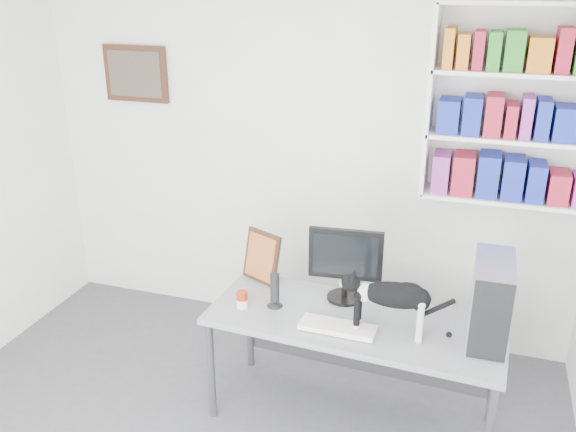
{
  "coord_description": "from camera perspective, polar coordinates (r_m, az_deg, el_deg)",
  "views": [
    {
      "loc": [
        1.23,
        -2.11,
        2.61
      ],
      "look_at": [
        0.05,
        1.53,
        1.08
      ],
      "focal_mm": 38.0,
      "sensor_mm": 36.0,
      "label": 1
    }
  ],
  "objects": [
    {
      "name": "speaker",
      "position": [
        3.7,
        -1.24,
        -6.88
      ],
      "size": [
        0.12,
        0.12,
        0.23
      ],
      "primitive_type": "cylinder",
      "rotation": [
        0.0,
        0.0,
        0.31
      ],
      "color": "black",
      "rests_on": "desk"
    },
    {
      "name": "cat",
      "position": [
        3.44,
        9.68,
        -8.5
      ],
      "size": [
        0.57,
        0.18,
        0.35
      ],
      "primitive_type": null,
      "rotation": [
        0.0,
        0.0,
        0.05
      ],
      "color": "black",
      "rests_on": "desk"
    },
    {
      "name": "keyboard",
      "position": [
        3.53,
        4.67,
        -10.31
      ],
      "size": [
        0.44,
        0.18,
        0.03
      ],
      "primitive_type": "cube",
      "rotation": [
        0.0,
        0.0,
        -0.02
      ],
      "color": "white",
      "rests_on": "desk"
    },
    {
      "name": "bookshelf",
      "position": [
        4.04,
        20.3,
        9.64
      ],
      "size": [
        1.03,
        0.28,
        1.24
      ],
      "primitive_type": "cube",
      "color": "white",
      "rests_on": "room"
    },
    {
      "name": "monitor",
      "position": [
        3.74,
        5.39,
        -4.5
      ],
      "size": [
        0.47,
        0.26,
        0.48
      ],
      "primitive_type": "cube",
      "rotation": [
        0.0,
        0.0,
        0.1
      ],
      "color": "black",
      "rests_on": "desk"
    },
    {
      "name": "desk",
      "position": [
        3.85,
        6.02,
        -14.13
      ],
      "size": [
        1.76,
        0.77,
        0.72
      ],
      "primitive_type": "cube",
      "rotation": [
        0.0,
        0.0,
        -0.06
      ],
      "color": "gray",
      "rests_on": "room"
    },
    {
      "name": "pc_tower",
      "position": [
        3.52,
        18.43,
        -7.48
      ],
      "size": [
        0.21,
        0.46,
        0.46
      ],
      "primitive_type": "cube",
      "rotation": [
        0.0,
        0.0,
        0.0
      ],
      "color": "silver",
      "rests_on": "desk"
    },
    {
      "name": "leaning_print",
      "position": [
        3.98,
        -2.46,
        -3.73
      ],
      "size": [
        0.3,
        0.22,
        0.35
      ],
      "primitive_type": "cube",
      "rotation": [
        0.0,
        0.0,
        -0.43
      ],
      "color": "#3F2014",
      "rests_on": "desk"
    },
    {
      "name": "room",
      "position": [
        2.75,
        -10.97,
        -5.88
      ],
      "size": [
        4.01,
        4.01,
        2.7
      ],
      "color": "#515256",
      "rests_on": "ground"
    },
    {
      "name": "soup_can",
      "position": [
        3.73,
        -4.32,
        -7.79
      ],
      "size": [
        0.09,
        0.09,
        0.1
      ],
      "primitive_type": "cylinder",
      "rotation": [
        0.0,
        0.0,
        -0.48
      ],
      "color": "#A4270E",
      "rests_on": "desk"
    },
    {
      "name": "wall_art",
      "position": [
        4.86,
        -14.06,
        12.79
      ],
      "size": [
        0.52,
        0.04,
        0.42
      ],
      "primitive_type": "cube",
      "color": "#3F2014",
      "rests_on": "room"
    }
  ]
}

